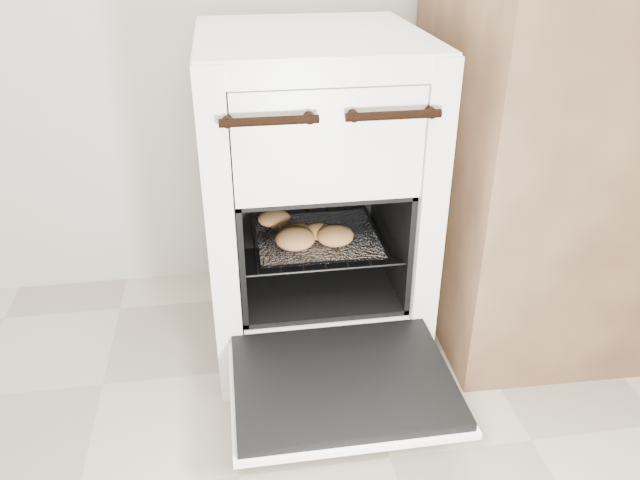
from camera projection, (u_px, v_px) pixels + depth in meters
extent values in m
cube|color=white|center=(312.00, 197.00, 1.63)|extent=(0.53, 0.57, 0.82)
cylinder|color=black|center=(269.00, 121.00, 1.21)|extent=(0.20, 0.02, 0.02)
cylinder|color=black|center=(394.00, 115.00, 1.24)|extent=(0.20, 0.02, 0.02)
cube|color=black|center=(343.00, 380.00, 1.33)|extent=(0.46, 0.36, 0.02)
cube|color=white|center=(343.00, 386.00, 1.34)|extent=(0.48, 0.37, 0.01)
cylinder|color=black|center=(241.00, 241.00, 1.58)|extent=(0.01, 0.37, 0.01)
cylinder|color=black|center=(388.00, 230.00, 1.63)|extent=(0.01, 0.37, 0.01)
cylinder|color=black|center=(327.00, 270.00, 1.45)|extent=(0.38, 0.01, 0.01)
cylinder|color=black|center=(307.00, 206.00, 1.76)|extent=(0.38, 0.01, 0.01)
cylinder|color=black|center=(254.00, 240.00, 1.58)|extent=(0.00, 0.36, 0.00)
cylinder|color=black|center=(274.00, 238.00, 1.59)|extent=(0.00, 0.36, 0.00)
cylinder|color=black|center=(295.00, 237.00, 1.60)|extent=(0.00, 0.36, 0.00)
cylinder|color=black|center=(316.00, 235.00, 1.61)|extent=(0.00, 0.36, 0.00)
cylinder|color=black|center=(336.00, 234.00, 1.61)|extent=(0.00, 0.36, 0.00)
cylinder|color=black|center=(356.00, 232.00, 1.62)|extent=(0.00, 0.36, 0.00)
cylinder|color=black|center=(376.00, 231.00, 1.63)|extent=(0.00, 0.36, 0.00)
cube|color=silver|center=(317.00, 237.00, 1.59)|extent=(0.30, 0.27, 0.01)
ellipsoid|color=#BA844A|center=(335.00, 235.00, 1.54)|extent=(0.10, 0.10, 0.04)
ellipsoid|color=#BA844A|center=(296.00, 233.00, 1.56)|extent=(0.09, 0.09, 0.04)
ellipsoid|color=#BA844A|center=(319.00, 231.00, 1.57)|extent=(0.08, 0.08, 0.03)
ellipsoid|color=#BA844A|center=(295.00, 238.00, 1.52)|extent=(0.11, 0.11, 0.05)
ellipsoid|color=#BA844A|center=(274.00, 218.00, 1.63)|extent=(0.12, 0.12, 0.04)
cube|color=brown|center=(623.00, 149.00, 1.68)|extent=(1.02, 0.70, 1.01)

